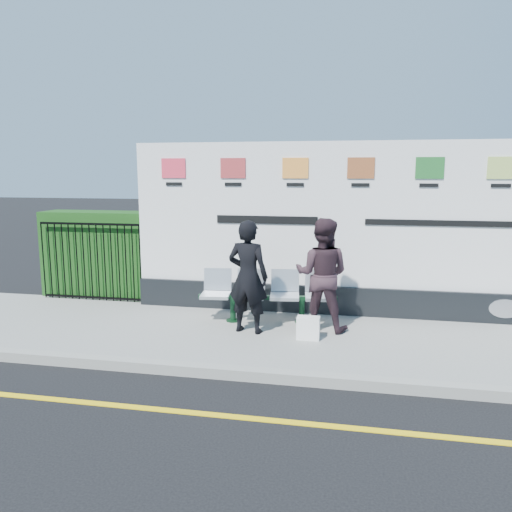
{
  "coord_description": "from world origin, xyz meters",
  "views": [
    {
      "loc": [
        0.41,
        -4.86,
        2.62
      ],
      "look_at": [
        -1.14,
        3.01,
        1.25
      ],
      "focal_mm": 35.0,
      "sensor_mm": 36.0,
      "label": 1
    }
  ],
  "objects_px": {
    "bench": "(267,308)",
    "woman_right": "(322,275)",
    "billboard": "(358,241)",
    "woman_left": "(248,277)"
  },
  "relations": [
    {
      "from": "bench",
      "to": "woman_left",
      "type": "bearing_deg",
      "value": -116.6
    },
    {
      "from": "billboard",
      "to": "woman_right",
      "type": "xyz_separation_m",
      "value": [
        -0.55,
        -0.98,
        -0.41
      ]
    },
    {
      "from": "woman_left",
      "to": "bench",
      "type": "bearing_deg",
      "value": -100.6
    },
    {
      "from": "billboard",
      "to": "woman_left",
      "type": "distance_m",
      "value": 2.17
    },
    {
      "from": "billboard",
      "to": "bench",
      "type": "height_order",
      "value": "billboard"
    },
    {
      "from": "billboard",
      "to": "woman_right",
      "type": "distance_m",
      "value": 1.2
    },
    {
      "from": "billboard",
      "to": "bench",
      "type": "distance_m",
      "value": 1.96
    },
    {
      "from": "woman_left",
      "to": "woman_right",
      "type": "height_order",
      "value": "woman_right"
    },
    {
      "from": "billboard",
      "to": "bench",
      "type": "xyz_separation_m",
      "value": [
        -1.46,
        -0.76,
        -1.06
      ]
    },
    {
      "from": "bench",
      "to": "woman_right",
      "type": "relative_size",
      "value": 1.24
    }
  ]
}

